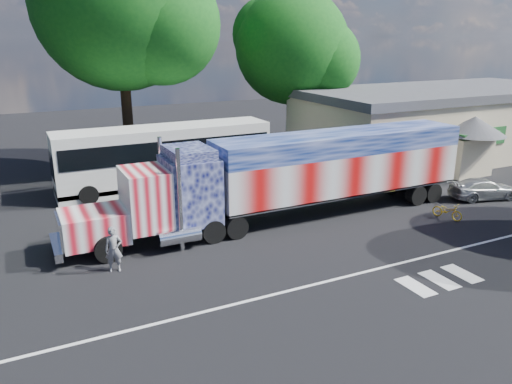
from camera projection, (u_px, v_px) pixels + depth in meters
name	position (u px, v px, depth m)	size (l,w,h in m)	color
ground	(287.00, 252.00, 21.53)	(100.00, 100.00, 0.00)	black
lane_markings	(374.00, 281.00, 19.02)	(30.00, 2.67, 0.01)	silver
semi_truck	(297.00, 174.00, 24.99)	(21.26, 3.36, 4.53)	black
coach_bus	(165.00, 156.00, 30.35)	(12.92, 3.01, 3.76)	silver
hall_building	(442.00, 122.00, 38.44)	(22.40, 12.80, 5.20)	beige
parked_car	(484.00, 189.00, 28.53)	(1.63, 4.00, 1.16)	#A3A6A7
woman	(114.00, 249.00, 19.59)	(0.67, 0.44, 1.84)	slate
bicycle	(447.00, 211.00, 25.42)	(0.55, 1.59, 0.83)	gold
tree_n_mid	(122.00, 5.00, 31.79)	(11.49, 10.94, 16.37)	black
tree_ne_a	(294.00, 47.00, 38.53)	(9.26, 8.82, 12.56)	black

